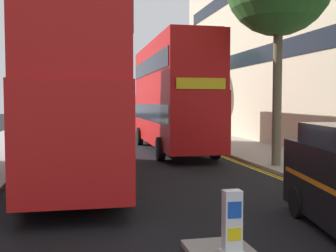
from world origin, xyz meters
The scene contains 9 objects.
sidewalk_right centered at (6.50, 16.00, 0.07)m, with size 4.00×80.00×0.14m, color #9E9991.
kerb_line_outer centered at (4.40, 14.00, 0.00)m, with size 0.10×56.00×0.01m, color yellow.
kerb_line_inner centered at (4.24, 14.00, 0.00)m, with size 0.10×56.00×0.01m, color yellow.
keep_left_bollard centered at (0.00, 4.04, 0.61)m, with size 0.36×0.28×1.11m.
double_decker_bus_away centered at (-2.33, 11.73, 3.03)m, with size 2.97×10.86×5.64m.
double_decker_bus_oncoming centered at (2.47, 19.01, 3.03)m, with size 2.89×10.84×5.64m.
pedestrian_far centered at (5.19, 19.50, 0.99)m, with size 0.34×0.22×1.62m.
street_tree_mid centered at (5.78, 29.13, 5.25)m, with size 3.03×3.03×6.68m.
townhouse_terrace_right centered at (13.50, 23.77, 7.11)m, with size 10.08×28.00×14.23m.
Camera 1 is at (-2.33, -1.92, 2.58)m, focal length 44.10 mm.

